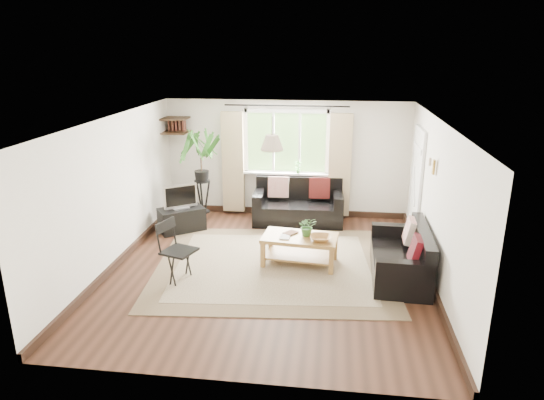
# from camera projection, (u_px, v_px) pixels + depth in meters

# --- Properties ---
(floor) EXTENTS (5.50, 5.50, 0.00)m
(floor) POSITION_uv_depth(u_px,v_px,m) (269.00, 270.00, 7.79)
(floor) COLOR black
(floor) RESTS_ON ground
(ceiling) EXTENTS (5.50, 5.50, 0.00)m
(ceiling) POSITION_uv_depth(u_px,v_px,m) (269.00, 120.00, 7.06)
(ceiling) COLOR white
(ceiling) RESTS_ON floor
(wall_back) EXTENTS (5.00, 0.02, 2.40)m
(wall_back) POSITION_uv_depth(u_px,v_px,m) (286.00, 159.00, 10.02)
(wall_back) COLOR silver
(wall_back) RESTS_ON floor
(wall_front) EXTENTS (5.00, 0.02, 2.40)m
(wall_front) POSITION_uv_depth(u_px,v_px,m) (232.00, 281.00, 4.83)
(wall_front) COLOR silver
(wall_front) RESTS_ON floor
(wall_left) EXTENTS (0.02, 5.50, 2.40)m
(wall_left) POSITION_uv_depth(u_px,v_px,m) (114.00, 193.00, 7.73)
(wall_left) COLOR silver
(wall_left) RESTS_ON floor
(wall_right) EXTENTS (0.02, 5.50, 2.40)m
(wall_right) POSITION_uv_depth(u_px,v_px,m) (437.00, 205.00, 7.12)
(wall_right) COLOR silver
(wall_right) RESTS_ON floor
(rug) EXTENTS (4.03, 3.54, 0.02)m
(rug) POSITION_uv_depth(u_px,v_px,m) (273.00, 265.00, 7.92)
(rug) COLOR #BAAB90
(rug) RESTS_ON floor
(window) EXTENTS (2.50, 0.16, 2.16)m
(window) POSITION_uv_depth(u_px,v_px,m) (286.00, 143.00, 9.88)
(window) COLOR white
(window) RESTS_ON wall_back
(door) EXTENTS (0.06, 0.96, 2.06)m
(door) POSITION_uv_depth(u_px,v_px,m) (416.00, 186.00, 8.79)
(door) COLOR silver
(door) RESTS_ON wall_right
(corner_shelf) EXTENTS (0.50, 0.50, 0.34)m
(corner_shelf) POSITION_uv_depth(u_px,v_px,m) (175.00, 125.00, 9.85)
(corner_shelf) COLOR black
(corner_shelf) RESTS_ON wall_back
(pendant_lamp) EXTENTS (0.36, 0.36, 0.54)m
(pendant_lamp) POSITION_uv_depth(u_px,v_px,m) (272.00, 139.00, 7.54)
(pendant_lamp) COLOR beige
(pendant_lamp) RESTS_ON ceiling
(wall_sconce) EXTENTS (0.12, 0.12, 0.28)m
(wall_sconce) POSITION_uv_depth(u_px,v_px,m) (432.00, 164.00, 7.25)
(wall_sconce) COLOR beige
(wall_sconce) RESTS_ON wall_right
(sofa_back) EXTENTS (1.80, 0.95, 0.83)m
(sofa_back) POSITION_uv_depth(u_px,v_px,m) (298.00, 203.00, 9.75)
(sofa_back) COLOR black
(sofa_back) RESTS_ON floor
(sofa_right) EXTENTS (1.66, 0.87, 0.77)m
(sofa_right) POSITION_uv_depth(u_px,v_px,m) (400.00, 254.00, 7.43)
(sofa_right) COLOR black
(sofa_right) RESTS_ON floor
(coffee_table) EXTENTS (1.26, 0.78, 0.49)m
(coffee_table) POSITION_uv_depth(u_px,v_px,m) (300.00, 250.00, 7.92)
(coffee_table) COLOR brown
(coffee_table) RESTS_ON floor
(table_plant) EXTENTS (0.34, 0.31, 0.32)m
(table_plant) POSITION_uv_depth(u_px,v_px,m) (307.00, 226.00, 7.82)
(table_plant) COLOR #356528
(table_plant) RESTS_ON coffee_table
(bowl) EXTENTS (0.34, 0.34, 0.08)m
(bowl) POSITION_uv_depth(u_px,v_px,m) (321.00, 238.00, 7.66)
(bowl) COLOR olive
(bowl) RESTS_ON coffee_table
(book_a) EXTENTS (0.17, 0.23, 0.02)m
(book_a) POSITION_uv_depth(u_px,v_px,m) (280.00, 236.00, 7.81)
(book_a) COLOR silver
(book_a) RESTS_ON coffee_table
(book_b) EXTENTS (0.27, 0.28, 0.02)m
(book_b) POSITION_uv_depth(u_px,v_px,m) (287.00, 231.00, 8.02)
(book_b) COLOR brown
(book_b) RESTS_ON coffee_table
(tv_stand) EXTENTS (0.96, 0.87, 0.45)m
(tv_stand) POSITION_uv_depth(u_px,v_px,m) (182.00, 219.00, 9.37)
(tv_stand) COLOR black
(tv_stand) RESTS_ON floor
(tv) EXTENTS (0.65, 0.55, 0.50)m
(tv) POSITION_uv_depth(u_px,v_px,m) (180.00, 196.00, 9.23)
(tv) COLOR #A5A5AA
(tv) RESTS_ON tv_stand
(palm_stand) EXTENTS (0.82, 0.82, 1.87)m
(palm_stand) POSITION_uv_depth(u_px,v_px,m) (202.00, 177.00, 9.66)
(palm_stand) COLOR black
(palm_stand) RESTS_ON floor
(folding_chair) EXTENTS (0.62, 0.62, 0.94)m
(folding_chair) POSITION_uv_depth(u_px,v_px,m) (179.00, 252.00, 7.28)
(folding_chair) COLOR black
(folding_chair) RESTS_ON floor
(sill_plant) EXTENTS (0.14, 0.10, 0.27)m
(sill_plant) POSITION_uv_depth(u_px,v_px,m) (298.00, 167.00, 9.92)
(sill_plant) COLOR #2D6023
(sill_plant) RESTS_ON window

